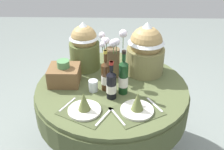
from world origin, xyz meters
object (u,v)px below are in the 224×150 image
object	(u,v)px
place_setting_left	(84,106)
wine_bottle_left	(106,76)
place_setting_right	(137,106)
flower_vase	(112,57)
wine_bottle_right	(112,85)
gift_tub_back_left	(84,44)
dining_table	(112,100)
woven_basket_side_left	(64,74)
wine_bottle_centre	(123,77)
gift_tub_back_right	(146,47)
tumbler_near_right	(93,86)

from	to	relation	value
place_setting_left	wine_bottle_left	xyz separation A→B (m)	(0.14, 0.29, 0.08)
place_setting_left	place_setting_right	world-z (taller)	same
place_setting_left	flower_vase	bearing A→B (deg)	69.38
place_setting_left	wine_bottle_right	world-z (taller)	wine_bottle_right
gift_tub_back_left	dining_table	bearing A→B (deg)	-50.01
dining_table	woven_basket_side_left	distance (m)	0.46
wine_bottle_right	place_setting_right	bearing A→B (deg)	-42.47
dining_table	wine_bottle_centre	world-z (taller)	wine_bottle_centre
place_setting_left	flower_vase	xyz separation A→B (m)	(0.19, 0.50, 0.14)
dining_table	gift_tub_back_right	xyz separation A→B (m)	(0.29, 0.23, 0.40)
tumbler_near_right	woven_basket_side_left	xyz separation A→B (m)	(-0.25, 0.11, 0.04)
woven_basket_side_left	wine_bottle_left	bearing A→B (deg)	-14.63
tumbler_near_right	gift_tub_back_left	world-z (taller)	gift_tub_back_left
place_setting_left	gift_tub_back_left	bearing A→B (deg)	95.64
wine_bottle_centre	woven_basket_side_left	world-z (taller)	wine_bottle_centre
place_setting_right	gift_tub_back_right	xyz separation A→B (m)	(0.10, 0.57, 0.20)
tumbler_near_right	woven_basket_side_left	world-z (taller)	woven_basket_side_left
place_setting_right	tumbler_near_right	size ratio (longest dim) A/B	4.54
flower_vase	gift_tub_back_left	xyz separation A→B (m)	(-0.25, 0.16, 0.05)
dining_table	wine_bottle_left	xyz separation A→B (m)	(-0.05, -0.06, 0.28)
gift_tub_back_right	woven_basket_side_left	xyz separation A→B (m)	(-0.68, -0.20, -0.16)
place_setting_right	woven_basket_side_left	bearing A→B (deg)	147.46
wine_bottle_centre	gift_tub_back_left	bearing A→B (deg)	130.07
dining_table	tumbler_near_right	bearing A→B (deg)	-150.62
place_setting_left	gift_tub_back_left	xyz separation A→B (m)	(-0.06, 0.65, 0.19)
flower_vase	wine_bottle_centre	bearing A→B (deg)	-69.95
wine_bottle_left	tumbler_near_right	distance (m)	0.13
gift_tub_back_right	place_setting_left	bearing A→B (deg)	-129.18
dining_table	woven_basket_side_left	xyz separation A→B (m)	(-0.40, 0.03, 0.23)
place_setting_left	gift_tub_back_right	world-z (taller)	gift_tub_back_right
dining_table	wine_bottle_left	distance (m)	0.29
dining_table	place_setting_left	xyz separation A→B (m)	(-0.19, -0.35, 0.20)
flower_vase	wine_bottle_right	size ratio (longest dim) A/B	1.36
place_setting_right	wine_bottle_left	bearing A→B (deg)	129.93
tumbler_near_right	gift_tub_back_right	distance (m)	0.57
flower_vase	gift_tub_back_right	distance (m)	0.31
gift_tub_back_right	woven_basket_side_left	size ratio (longest dim) A/B	1.88
woven_basket_side_left	place_setting_left	bearing A→B (deg)	-61.54
place_setting_right	wine_bottle_centre	distance (m)	0.27
gift_tub_back_right	place_setting_right	bearing A→B (deg)	-99.76
gift_tub_back_right	woven_basket_side_left	distance (m)	0.73
gift_tub_back_right	wine_bottle_right	bearing A→B (deg)	-124.80
dining_table	wine_bottle_right	xyz separation A→B (m)	(0.00, -0.17, 0.27)
flower_vase	gift_tub_back_right	bearing A→B (deg)	16.64
dining_table	place_setting_right	size ratio (longest dim) A/B	3.04
wine_bottle_left	woven_basket_side_left	world-z (taller)	wine_bottle_left
place_setting_right	tumbler_near_right	world-z (taller)	place_setting_right
wine_bottle_centre	tumbler_near_right	bearing A→B (deg)	174.31
place_setting_left	wine_bottle_left	size ratio (longest dim) A/B	1.22
flower_vase	woven_basket_side_left	size ratio (longest dim) A/B	1.71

